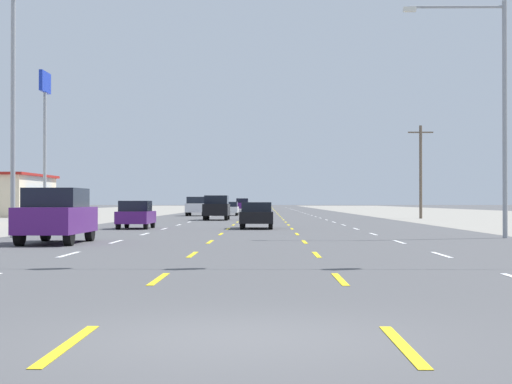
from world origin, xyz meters
The scene contains 14 objects.
ground_plane centered at (0.00, 66.00, 0.00)m, with size 572.00×572.00×0.00m, color #4C4C4F.
lane_markings centered at (0.00, 104.50, 0.01)m, with size 10.64×227.60×0.01m.
signal_span_wire centered at (0.25, 11.41, 5.53)m, with size 25.94×0.53×9.58m.
suv_far_left_nearest centered at (-7.18, 20.89, 1.03)m, with size 1.98×4.90×1.98m.
hatchback_far_left_near centered at (-6.85, 37.23, 0.78)m, with size 1.72×3.90×1.54m.
sedan_center_turn_mid centered at (-0.19, 37.47, 0.76)m, with size 1.80×4.50×1.46m.
suv_inner_left_midfar centered at (-3.66, 58.87, 1.03)m, with size 1.98×4.90×1.98m.
suv_far_left_far centered at (-6.94, 78.96, 1.03)m, with size 1.98×4.90×1.98m.
sedan_inner_left_farther centered at (-3.53, 80.46, 0.76)m, with size 1.80×4.50×1.46m.
suv_inner_left_farthest centered at (-3.40, 123.95, 1.03)m, with size 1.98×4.90×1.98m.
pole_sign_left_row_1 centered at (-14.61, 47.59, 7.71)m, with size 0.24×2.27×10.26m.
streetlight_left_row_0 centered at (-9.63, 25.52, 6.17)m, with size 4.97×0.26×10.57m.
streetlight_right_row_0 centered at (9.72, 25.52, 5.67)m, with size 4.26×0.26×9.77m.
utility_pole_right_row_1 centered at (13.87, 64.86, 4.27)m, with size 2.20×0.26×8.16m.
Camera 1 is at (0.33, -9.36, 1.51)m, focal length 59.49 mm.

